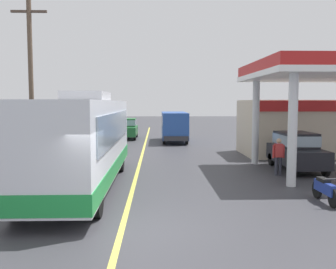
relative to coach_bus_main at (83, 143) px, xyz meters
The scene contains 10 objects.
ground 15.29m from the coach_bus_main, 82.78° to the left, with size 120.00×120.00×0.00m, color #38383D.
lane_divider_stripe 10.39m from the coach_bus_main, 79.26° to the left, with size 0.16×50.00×0.01m, color #D8CC4C.
coach_bus_main is the anchor object (origin of this frame).
gas_station_roadside 13.62m from the coach_bus_main, 30.14° to the left, with size 9.10×11.95×5.10m.
car_at_pump 10.17m from the coach_bus_main, 19.86° to the left, with size 1.70×4.20×1.82m.
minibus_opposing_lane 17.43m from the coach_bus_main, 75.74° to the left, with size 2.04×6.13×2.44m.
motorcycle_parked_forecourt 8.75m from the coach_bus_main, 16.81° to the right, with size 0.55×1.80×0.92m.
pedestrian_near_pump 8.57m from the coach_bus_main, 14.53° to the left, with size 0.55×0.22×1.66m.
car_trailing_behind_bus 19.61m from the coach_bus_main, 89.44° to the left, with size 1.70×4.20×1.82m.
utility_pole_roadside 6.92m from the coach_bus_main, 124.38° to the left, with size 1.80×0.24×8.43m.
Camera 1 is at (0.90, -9.48, 3.25)m, focal length 40.40 mm.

